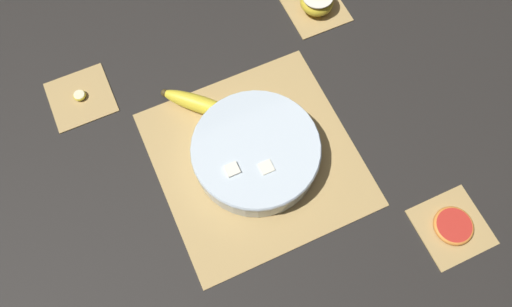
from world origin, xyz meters
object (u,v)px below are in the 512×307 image
object	(u,v)px
apple_half	(317,2)
grapefruit_slice	(453,226)
whole_banana	(200,104)
banana_coin_single	(80,95)
fruit_salad_bowl	(256,152)

from	to	relation	value
apple_half	grapefruit_slice	size ratio (longest dim) A/B	0.99
apple_half	grapefruit_slice	bearing A→B (deg)	90.00
whole_banana	grapefruit_slice	size ratio (longest dim) A/B	1.92
grapefruit_slice	banana_coin_single	bearing A→B (deg)	-45.26
apple_half	grapefruit_slice	xyz separation A→B (m)	(0.00, 0.60, -0.02)
banana_coin_single	fruit_salad_bowl	bearing A→B (deg)	134.75
banana_coin_single	whole_banana	bearing A→B (deg)	149.17
grapefruit_slice	fruit_salad_bowl	bearing A→B (deg)	-45.27
banana_coin_single	grapefruit_slice	xyz separation A→B (m)	(-0.60, 0.60, 0.00)
whole_banana	grapefruit_slice	distance (m)	0.58
apple_half	banana_coin_single	world-z (taller)	apple_half
whole_banana	apple_half	world-z (taller)	apple_half
fruit_salad_bowl	whole_banana	size ratio (longest dim) A/B	1.72
whole_banana	banana_coin_single	size ratio (longest dim) A/B	5.46
whole_banana	apple_half	distance (m)	0.39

